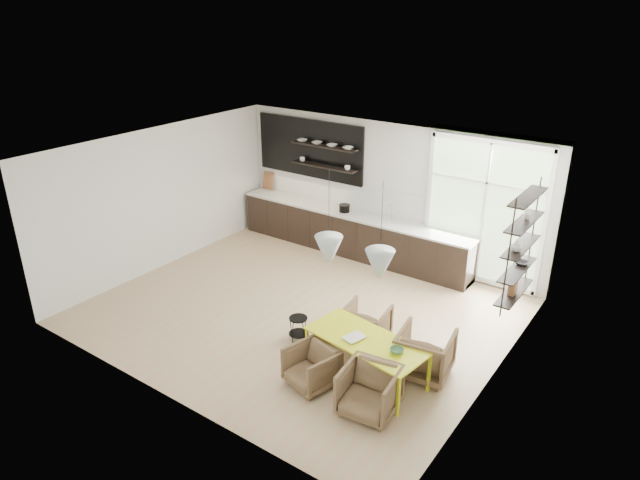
{
  "coord_description": "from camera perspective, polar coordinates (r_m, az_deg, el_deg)",
  "views": [
    {
      "loc": [
        5.46,
        -7.1,
        5.23
      ],
      "look_at": [
        0.01,
        0.6,
        1.18
      ],
      "focal_mm": 32.0,
      "sensor_mm": 36.0,
      "label": 1
    }
  ],
  "objects": [
    {
      "name": "armchair_back_right",
      "position": [
        8.74,
        10.43,
        -11.06
      ],
      "size": [
        0.88,
        0.9,
        0.72
      ],
      "primitive_type": "imported",
      "rotation": [
        0.0,
        0.0,
        3.29
      ],
      "color": "brown",
      "rests_on": "ground"
    },
    {
      "name": "armchair_front_right",
      "position": [
        7.95,
        4.94,
        -14.81
      ],
      "size": [
        0.82,
        0.84,
        0.69
      ],
      "primitive_type": "imported",
      "rotation": [
        0.0,
        0.0,
        0.12
      ],
      "color": "brown",
      "rests_on": "ground"
    },
    {
      "name": "table_book",
      "position": [
        8.47,
        2.92,
        -9.39
      ],
      "size": [
        0.3,
        0.35,
        0.03
      ],
      "primitive_type": "imported",
      "rotation": [
        0.0,
        0.0,
        -0.28
      ],
      "color": "white",
      "rests_on": "dining_table"
    },
    {
      "name": "dining_table",
      "position": [
        8.42,
        4.67,
        -10.14
      ],
      "size": [
        1.9,
        1.07,
        0.66
      ],
      "rotation": [
        0.0,
        0.0,
        -0.15
      ],
      "color": "#CFD815",
      "rests_on": "ground"
    },
    {
      "name": "armchair_front_left",
      "position": [
        8.42,
        -0.85,
        -12.59
      ],
      "size": [
        0.8,
        0.82,
        0.61
      ],
      "primitive_type": "imported",
      "rotation": [
        0.0,
        0.0,
        -0.26
      ],
      "color": "brown",
      "rests_on": "ground"
    },
    {
      "name": "table_bowl",
      "position": [
        8.15,
        7.68,
        -10.91
      ],
      "size": [
        0.22,
        0.22,
        0.06
      ],
      "primitive_type": "imported",
      "rotation": [
        0.0,
        0.0,
        0.12
      ],
      "color": "#44764D",
      "rests_on": "dining_table"
    },
    {
      "name": "wire_stool",
      "position": [
        9.44,
        -2.18,
        -8.53
      ],
      "size": [
        0.32,
        0.32,
        0.41
      ],
      "rotation": [
        0.0,
        0.0,
        -0.25
      ],
      "color": "black",
      "rests_on": "ground"
    },
    {
      "name": "kitchen_run",
      "position": [
        12.46,
        2.94,
        1.37
      ],
      "size": [
        5.54,
        0.69,
        2.75
      ],
      "color": "black",
      "rests_on": "ground"
    },
    {
      "name": "armchair_back_left",
      "position": [
        9.39,
        4.63,
        -8.39
      ],
      "size": [
        0.77,
        0.79,
        0.64
      ],
      "primitive_type": "imported",
      "rotation": [
        0.0,
        0.0,
        3.28
      ],
      "color": "brown",
      "rests_on": "ground"
    },
    {
      "name": "room",
      "position": [
        10.26,
        4.23,
        1.61
      ],
      "size": [
        7.02,
        6.01,
        2.91
      ],
      "color": "tan",
      "rests_on": "ground"
    },
    {
      "name": "right_shelving",
      "position": [
        9.26,
        19.35,
        -0.91
      ],
      "size": [
        0.26,
        1.22,
        1.9
      ],
      "color": "black",
      "rests_on": "ground"
    }
  ]
}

